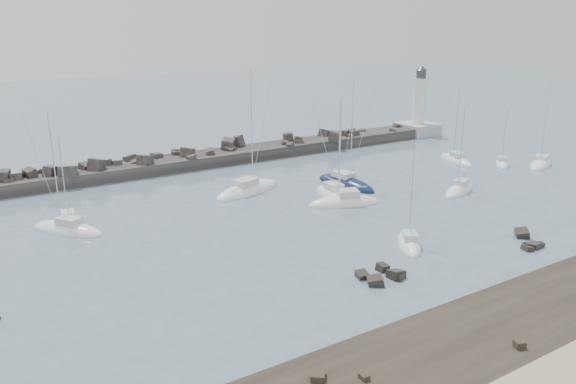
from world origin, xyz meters
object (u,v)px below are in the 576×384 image
Objects in this scene: sailboat_5 at (335,196)px; sailboat_10 at (540,164)px; sailboat_3 at (248,191)px; sailboat_6 at (409,244)px; sailboat_4 at (344,203)px; sailboat_2 at (69,221)px; lighthouse at (418,119)px; sailboat_7 at (346,184)px; sailboat_11 at (502,164)px; sailboat_0 at (68,230)px; sailboat_9 at (456,161)px; sailboat_8 at (459,191)px.

sailboat_5 reaches higher than sailboat_10.
sailboat_3 is 26.11m from sailboat_6.
sailboat_4 reaches higher than sailboat_6.
sailboat_6 is 0.80× the size of sailboat_10.
sailboat_2 is 0.76× the size of sailboat_4.
lighthouse is at bearing 19.43° from sailboat_3.
sailboat_7 reaches higher than sailboat_11.
sailboat_0 is 61.15m from sailboat_9.
sailboat_6 is at bearing -135.51° from lighthouse.
sailboat_10 is (41.76, 13.40, -0.00)m from sailboat_6.
sailboat_3 is at bearing 165.40° from sailboat_10.
sailboat_10 is 1.40× the size of sailboat_11.
sailboat_2 is 23.25m from sailboat_3.
sailboat_4 is (31.64, -8.85, 0.01)m from sailboat_0.
sailboat_11 is (4.68, -5.42, -0.01)m from sailboat_9.
sailboat_11 is at bearing -5.32° from sailboat_0.
sailboat_9 is (29.51, 8.14, -0.01)m from sailboat_4.
lighthouse is at bearing 75.26° from sailboat_11.
sailboat_2 is 36.78m from sailboat_7.
sailboat_2 is 0.68× the size of sailboat_7.
sailboat_7 is 24.01m from sailboat_9.
sailboat_4 reaches higher than sailboat_11.
sailboat_7 reaches higher than sailboat_9.
sailboat_2 is at bearing 172.03° from sailboat_7.
sailboat_8 reaches higher than sailboat_6.
sailboat_0 is 66.12m from sailboat_11.
sailboat_2 is (-71.88, -16.65, -2.96)m from lighthouse.
sailboat_4 is 39.23m from sailboat_10.
sailboat_11 is (65.08, -9.21, 0.00)m from sailboat_2.
sailboat_7 is 1.31× the size of sailboat_8.
sailboat_4 is 8.79m from sailboat_7.
sailboat_6 is at bearing -145.14° from sailboat_9.
sailboat_7 is at bearing -148.47° from lighthouse.
sailboat_6 is at bearing -101.27° from sailboat_5.
sailboat_6 is 1.12× the size of sailboat_11.
sailboat_2 is 60.51m from sailboat_9.
sailboat_5 is 1.28× the size of sailboat_6.
sailboat_6 is at bearing -78.72° from sailboat_3.
sailboat_4 is 30.61m from sailboat_9.
sailboat_0 is 1.14× the size of sailboat_8.
sailboat_7 reaches higher than sailboat_6.
sailboat_0 is at bearing 164.37° from sailboat_4.
sailboat_6 is (-3.45, -17.34, -0.02)m from sailboat_5.
sailboat_0 is at bearing -164.81° from lighthouse.
sailboat_0 is 49.94m from sailboat_8.
sailboat_5 is (-40.08, -25.43, -2.94)m from lighthouse.
sailboat_2 is 1.00× the size of sailboat_6.
sailboat_3 reaches higher than sailboat_11.
sailboat_3 is 28.72m from sailboat_8.
sailboat_10 is (39.23, -0.79, -0.03)m from sailboat_4.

